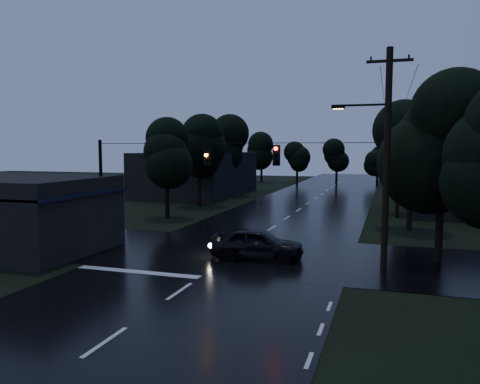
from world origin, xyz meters
The scene contains 17 objects.
ground centered at (0.00, 0.00, 0.00)m, with size 160.00×160.00×0.00m, color black.
main_road centered at (0.00, 30.00, 0.00)m, with size 12.00×120.00×0.02m, color black.
cross_street centered at (0.00, 12.00, 0.00)m, with size 60.00×9.00×0.02m, color black.
building_far_right centered at (14.00, 34.00, 2.20)m, with size 10.00×14.00×4.40m, color black.
building_far_left centered at (-14.00, 40.00, 2.50)m, with size 10.00×16.00×5.00m, color black.
utility_pole_main centered at (7.41, 11.00, 5.26)m, with size 3.50×0.30×10.00m.
utility_pole_far centered at (8.30, 28.00, 3.88)m, with size 2.00×0.30×7.50m.
anchor_pole_left centered at (-7.50, 11.00, 3.00)m, with size 0.18×0.18×6.00m, color black.
span_signals centered at (0.56, 10.99, 5.24)m, with size 15.00×0.37×1.12m.
tree_corner_near centered at (10.00, 13.00, 5.99)m, with size 4.48×4.48×9.44m.
tree_left_a centered at (-9.00, 22.00, 5.24)m, with size 3.92×3.92×8.26m.
tree_left_b centered at (-9.60, 30.00, 5.62)m, with size 4.20×4.20×8.85m.
tree_left_c centered at (-10.20, 40.00, 5.99)m, with size 4.48×4.48×9.44m.
tree_right_a centered at (9.00, 22.00, 5.62)m, with size 4.20×4.20×8.85m.
tree_right_b centered at (9.60, 30.00, 5.99)m, with size 4.48×4.48×9.44m.
tree_right_c centered at (10.20, 40.00, 6.37)m, with size 4.76×4.76×10.03m.
car centered at (1.42, 11.11, 0.79)m, with size 1.86×4.62×1.57m, color black.
Camera 1 is at (7.61, -11.13, 5.57)m, focal length 35.00 mm.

